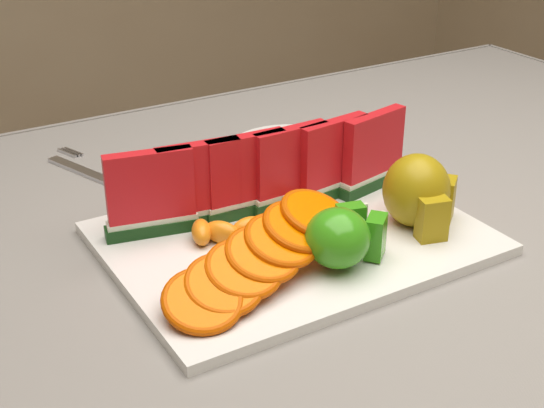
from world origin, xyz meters
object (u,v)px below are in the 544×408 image
at_px(pear_cluster, 419,193).
at_px(side_plate, 292,150).
at_px(fork, 89,172).
at_px(platter, 293,238).
at_px(apple_cluster, 342,237).

height_order(pear_cluster, side_plate, pear_cluster).
distance_m(side_plate, fork, 0.28).
distance_m(platter, pear_cluster, 0.15).
distance_m(pear_cluster, side_plate, 0.27).
bearing_deg(pear_cluster, fork, 127.59).
distance_m(platter, side_plate, 0.26).
xyz_separation_m(platter, side_plate, (0.14, 0.22, -0.00)).
xyz_separation_m(side_plate, fork, (-0.27, 0.08, -0.00)).
distance_m(apple_cluster, fork, 0.41).
xyz_separation_m(apple_cluster, fork, (-0.14, 0.38, -0.04)).
bearing_deg(platter, side_plate, 58.11).
relative_size(platter, side_plate, 2.10).
height_order(apple_cluster, pear_cluster, pear_cluster).
bearing_deg(fork, side_plate, -16.16).
height_order(platter, apple_cluster, apple_cluster).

